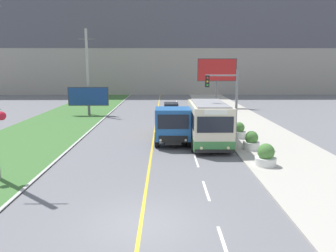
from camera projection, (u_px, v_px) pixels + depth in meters
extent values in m
plane|color=slate|center=(141.00, 224.00, 11.74)|extent=(300.00, 300.00, 0.00)
cube|color=gold|center=(141.00, 224.00, 11.74)|extent=(0.14, 140.00, 0.01)
cube|color=silver|center=(224.00, 245.00, 10.39)|extent=(0.12, 2.40, 0.01)
cube|color=silver|center=(206.00, 190.00, 14.92)|extent=(0.12, 2.40, 0.01)
cube|color=silver|center=(196.00, 161.00, 19.44)|extent=(0.12, 2.40, 0.01)
cube|color=silver|center=(190.00, 143.00, 23.96)|extent=(0.12, 2.40, 0.01)
cube|color=silver|center=(186.00, 130.00, 28.48)|extent=(0.12, 2.40, 0.01)
cube|color=silver|center=(183.00, 121.00, 33.00)|extent=(0.12, 2.40, 0.01)
cube|color=silver|center=(181.00, 115.00, 37.52)|extent=(0.12, 2.40, 0.01)
cube|color=silver|center=(179.00, 109.00, 42.04)|extent=(0.12, 2.40, 0.01)
cube|color=silver|center=(178.00, 105.00, 46.56)|extent=(0.12, 2.40, 0.01)
cube|color=silver|center=(177.00, 101.00, 51.08)|extent=(0.12, 2.40, 0.01)
cube|color=gray|center=(160.00, 30.00, 63.79)|extent=(80.00, 8.00, 24.79)
cube|color=#4C4C56|center=(160.00, 24.00, 59.72)|extent=(80.00, 0.04, 8.68)
cube|color=beige|center=(209.00, 123.00, 22.84)|extent=(2.54, 5.74, 2.71)
cube|color=#3D7F42|center=(209.00, 137.00, 23.03)|extent=(2.56, 5.76, 0.70)
cube|color=black|center=(209.00, 117.00, 22.77)|extent=(2.56, 5.28, 0.95)
cube|color=gray|center=(209.00, 103.00, 22.59)|extent=(2.16, 5.17, 0.08)
cube|color=black|center=(215.00, 125.00, 19.93)|extent=(2.23, 0.04, 1.00)
cube|color=black|center=(215.00, 151.00, 20.22)|extent=(2.49, 0.06, 0.20)
sphere|color=#F4EAB2|center=(201.00, 148.00, 20.17)|extent=(0.20, 0.20, 0.20)
sphere|color=#F4EAB2|center=(228.00, 148.00, 20.19)|extent=(0.20, 0.20, 0.20)
cube|color=white|center=(216.00, 112.00, 19.79)|extent=(1.40, 0.04, 0.28)
cylinder|color=black|center=(193.00, 144.00, 21.46)|extent=(0.28, 1.00, 1.00)
cylinder|color=black|center=(230.00, 144.00, 21.48)|extent=(0.28, 1.00, 1.00)
cylinder|color=black|center=(190.00, 133.00, 24.85)|extent=(0.28, 1.00, 1.00)
cylinder|color=black|center=(221.00, 133.00, 24.87)|extent=(0.28, 1.00, 1.00)
cube|color=black|center=(172.00, 134.00, 25.08)|extent=(1.08, 6.61, 0.20)
cube|color=#235BA3|center=(173.00, 124.00, 22.72)|extent=(2.41, 2.24, 2.14)
cube|color=black|center=(173.00, 122.00, 21.54)|extent=(2.05, 0.04, 0.96)
cube|color=black|center=(173.00, 139.00, 21.74)|extent=(1.93, 0.06, 0.44)
sphere|color=silver|center=(160.00, 140.00, 21.74)|extent=(0.18, 0.18, 0.18)
sphere|color=silver|center=(186.00, 140.00, 21.76)|extent=(0.18, 0.18, 0.18)
cube|color=#B7931E|center=(172.00, 128.00, 26.27)|extent=(2.29, 4.12, 0.12)
cube|color=#B7931E|center=(158.00, 121.00, 26.16)|extent=(0.12, 4.12, 1.27)
cube|color=#B7931E|center=(185.00, 121.00, 26.18)|extent=(0.12, 4.12, 1.27)
cube|color=#B7931E|center=(172.00, 126.00, 24.20)|extent=(2.29, 0.12, 1.27)
cube|color=#B7931E|center=(171.00, 117.00, 28.13)|extent=(2.29, 0.12, 1.27)
cube|color=#B7931E|center=(172.00, 116.00, 24.07)|extent=(2.29, 0.12, 0.24)
cylinder|color=black|center=(157.00, 140.00, 22.69)|extent=(0.30, 1.04, 1.04)
cylinder|color=black|center=(189.00, 140.00, 22.71)|extent=(0.30, 1.04, 1.04)
cylinder|color=black|center=(158.00, 129.00, 26.48)|extent=(0.30, 1.04, 1.04)
cylinder|color=black|center=(185.00, 129.00, 26.50)|extent=(0.30, 1.04, 1.04)
cube|color=#2D4784|center=(171.00, 112.00, 36.38)|extent=(1.80, 4.30, 0.61)
cube|color=black|center=(171.00, 106.00, 36.37)|extent=(1.53, 2.37, 0.65)
cylinder|color=black|center=(164.00, 115.00, 35.14)|extent=(0.18, 0.62, 0.62)
cylinder|color=black|center=(179.00, 115.00, 35.15)|extent=(0.18, 0.62, 0.62)
cylinder|color=black|center=(164.00, 112.00, 37.67)|extent=(0.18, 0.62, 0.62)
cylinder|color=black|center=(178.00, 112.00, 37.69)|extent=(0.18, 0.62, 0.62)
sphere|color=red|center=(1.00, 116.00, 15.84)|extent=(0.44, 0.44, 0.44)
cylinder|color=#9E9E99|center=(88.00, 73.00, 36.73)|extent=(0.28, 0.28, 9.55)
cylinder|color=#4C4C4C|center=(86.00, 39.00, 36.06)|extent=(1.80, 0.08, 0.08)
cylinder|color=slate|center=(236.00, 108.00, 22.68)|extent=(0.16, 0.16, 5.32)
cylinder|color=slate|center=(221.00, 75.00, 22.25)|extent=(2.20, 0.10, 0.10)
cube|color=black|center=(207.00, 81.00, 22.31)|extent=(0.28, 0.24, 0.80)
sphere|color=red|center=(207.00, 78.00, 22.14)|extent=(0.14, 0.14, 0.14)
sphere|color=orange|center=(207.00, 81.00, 22.19)|extent=(0.14, 0.14, 0.14)
sphere|color=green|center=(207.00, 85.00, 22.23)|extent=(0.14, 0.14, 0.14)
cylinder|color=#59595B|center=(216.00, 94.00, 43.23)|extent=(0.24, 0.24, 3.60)
cube|color=#333333|center=(217.00, 70.00, 42.64)|extent=(5.09, 0.20, 2.92)
cube|color=#AD1E1E|center=(217.00, 70.00, 42.53)|extent=(4.93, 0.02, 2.76)
cylinder|color=#59595B|center=(89.00, 110.00, 36.80)|extent=(0.24, 0.24, 1.20)
cube|color=#333333|center=(88.00, 96.00, 36.51)|extent=(4.48, 0.20, 2.09)
cube|color=navy|center=(88.00, 96.00, 36.40)|extent=(4.32, 0.02, 1.93)
cylinder|color=silver|center=(265.00, 161.00, 18.34)|extent=(1.18, 1.18, 0.45)
sphere|color=#477A38|center=(266.00, 152.00, 18.23)|extent=(0.94, 0.94, 0.94)
cylinder|color=silver|center=(251.00, 146.00, 21.81)|extent=(1.09, 1.09, 0.50)
sphere|color=#477A38|center=(252.00, 137.00, 21.71)|extent=(0.87, 0.87, 0.87)
cylinder|color=silver|center=(239.00, 134.00, 25.29)|extent=(1.05, 1.05, 0.51)
sphere|color=#477A38|center=(239.00, 127.00, 25.19)|extent=(0.84, 0.84, 0.84)
cylinder|color=silver|center=(230.00, 126.00, 28.77)|extent=(1.04, 1.04, 0.52)
sphere|color=#477A38|center=(230.00, 120.00, 28.67)|extent=(0.83, 0.83, 0.83)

